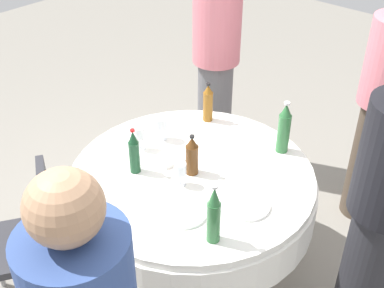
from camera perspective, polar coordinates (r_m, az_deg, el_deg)
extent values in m
plane|color=gray|center=(3.21, 0.00, -13.77)|extent=(10.00, 10.00, 0.00)
cylinder|color=white|center=(2.72, 0.00, -3.59)|extent=(1.33, 1.33, 0.04)
cylinder|color=white|center=(2.80, 0.00, -5.69)|extent=(1.36, 1.36, 0.22)
cylinder|color=slate|center=(3.04, 0.00, -10.75)|extent=(0.14, 0.14, 0.48)
cylinder|color=slate|center=(3.20, 0.00, -13.59)|extent=(0.56, 0.56, 0.03)
cylinder|color=#593314|center=(2.65, 0.01, -1.82)|extent=(0.07, 0.07, 0.17)
cone|color=#593314|center=(2.59, 0.01, 0.21)|extent=(0.06, 0.06, 0.06)
cylinder|color=black|center=(2.57, 0.01, 0.83)|extent=(0.03, 0.03, 0.01)
cylinder|color=#2D6B38|center=(2.85, 10.38, 1.20)|extent=(0.07, 0.07, 0.23)
cone|color=#2D6B38|center=(2.78, 10.70, 3.84)|extent=(0.06, 0.06, 0.07)
cylinder|color=silver|center=(2.76, 10.79, 4.58)|extent=(0.03, 0.03, 0.01)
cylinder|color=#2D6B38|center=(2.26, 2.47, -8.88)|extent=(0.06, 0.06, 0.22)
cone|color=#2D6B38|center=(2.16, 2.57, -5.93)|extent=(0.06, 0.06, 0.09)
cylinder|color=silver|center=(2.12, 2.60, -4.88)|extent=(0.03, 0.03, 0.01)
cylinder|color=#8C5619|center=(3.11, 1.83, 4.30)|extent=(0.06, 0.06, 0.19)
cone|color=#8C5619|center=(3.05, 1.87, 6.30)|extent=(0.06, 0.06, 0.05)
cylinder|color=black|center=(3.03, 1.88, 6.83)|extent=(0.03, 0.03, 0.01)
cylinder|color=#194728|center=(2.68, -6.57, -1.48)|extent=(0.06, 0.06, 0.19)
cone|color=#194728|center=(2.61, -6.76, 0.80)|extent=(0.05, 0.05, 0.07)
cylinder|color=red|center=(2.58, -6.82, 1.55)|extent=(0.03, 0.03, 0.01)
cylinder|color=white|center=(2.63, -1.32, -4.58)|extent=(0.06, 0.06, 0.00)
cylinder|color=white|center=(2.60, -1.33, -3.98)|extent=(0.01, 0.01, 0.07)
cylinder|color=white|center=(2.56, -1.35, -2.83)|extent=(0.06, 0.06, 0.06)
cylinder|color=maroon|center=(2.57, -1.35, -3.15)|extent=(0.05, 0.05, 0.03)
cylinder|color=white|center=(2.98, -3.46, 0.61)|extent=(0.06, 0.06, 0.00)
cylinder|color=white|center=(2.96, -3.48, 1.20)|extent=(0.01, 0.01, 0.07)
cylinder|color=white|center=(2.92, -3.53, 2.38)|extent=(0.08, 0.08, 0.07)
cylinder|color=white|center=(2.90, -5.91, -0.51)|extent=(0.06, 0.06, 0.00)
cylinder|color=white|center=(2.88, -5.95, 0.12)|extent=(0.01, 0.01, 0.07)
cylinder|color=white|center=(2.84, -6.03, 1.30)|extent=(0.06, 0.06, 0.07)
cylinder|color=maroon|center=(2.85, -6.01, 0.98)|extent=(0.05, 0.05, 0.03)
cylinder|color=white|center=(2.45, -0.95, -7.79)|extent=(0.23, 0.23, 0.02)
cylinder|color=white|center=(2.50, 6.35, -7.00)|extent=(0.22, 0.22, 0.02)
cube|color=silver|center=(2.74, 7.51, -2.98)|extent=(0.15, 0.13, 0.00)
cube|color=white|center=(2.79, -2.44, -1.69)|extent=(0.16, 0.16, 0.02)
cylinder|color=#26262B|center=(2.71, 19.17, -14.14)|extent=(0.26, 0.26, 0.90)
cylinder|color=slate|center=(3.86, 2.58, 3.69)|extent=(0.26, 0.26, 0.85)
cylinder|color=#D8727F|center=(3.55, 2.87, 13.30)|extent=(0.34, 0.34, 0.52)
sphere|color=tan|center=(1.36, -14.36, -7.04)|extent=(0.22, 0.22, 0.22)
cylinder|color=#4C3F33|center=(3.51, 19.65, -1.75)|extent=(0.26, 0.26, 0.87)
cube|color=#2D2D33|center=(2.86, -19.13, -10.94)|extent=(0.55, 0.55, 0.04)
cube|color=#2D2D33|center=(2.70, -16.18, -7.25)|extent=(0.36, 0.25, 0.42)
cylinder|color=gray|center=(3.12, -15.19, -11.41)|extent=(0.03, 0.03, 0.43)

